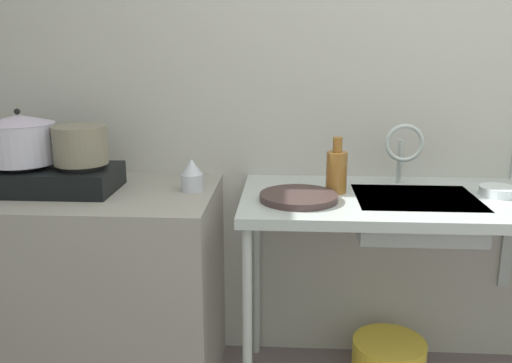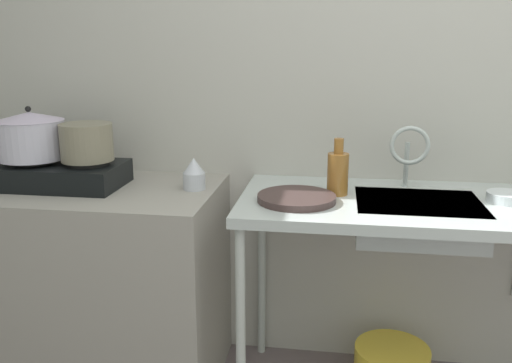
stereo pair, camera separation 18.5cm
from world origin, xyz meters
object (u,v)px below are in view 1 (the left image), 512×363
object	(u,v)px
percolator	(192,175)
faucet	(404,146)
pot_on_left_burner	(20,139)
bucket_on_floor	(388,363)
bottle_by_sink	(337,170)
frying_pan	(299,197)
pot_on_right_burner	(80,145)
small_bowl_on_drainboard	(498,191)
sink_basin	(415,214)
stove	(54,178)

from	to	relation	value
percolator	faucet	distance (m)	0.87
pot_on_left_burner	bucket_on_floor	size ratio (longest dim) A/B	0.88
bottle_by_sink	bucket_on_floor	bearing A→B (deg)	3.04
percolator	faucet	size ratio (longest dim) A/B	0.49
frying_pan	bucket_on_floor	size ratio (longest dim) A/B	0.94
pot_on_right_burner	bottle_by_sink	size ratio (longest dim) A/B	0.94
pot_on_right_burner	bucket_on_floor	size ratio (longest dim) A/B	0.67
bottle_by_sink	bucket_on_floor	distance (m)	0.90
small_bowl_on_drainboard	bottle_by_sink	bearing A→B (deg)	179.01
pot_on_right_burner	faucet	bearing A→B (deg)	6.45
percolator	bottle_by_sink	bearing A→B (deg)	0.78
percolator	bucket_on_floor	xyz separation A→B (m)	(0.84, 0.02, -0.83)
sink_basin	bucket_on_floor	world-z (taller)	sink_basin
sink_basin	stove	bearing A→B (deg)	179.56
stove	percolator	distance (m)	0.56
pot_on_left_burner	bottle_by_sink	bearing A→B (deg)	1.96
percolator	frying_pan	xyz separation A→B (m)	(0.43, -0.12, -0.05)
pot_on_left_burner	percolator	xyz separation A→B (m)	(0.68, 0.04, -0.15)
pot_on_right_burner	small_bowl_on_drainboard	distance (m)	1.66
percolator	frying_pan	world-z (taller)	percolator
frying_pan	bottle_by_sink	xyz separation A→B (m)	(0.15, 0.12, 0.08)
sink_basin	bucket_on_floor	bearing A→B (deg)	125.78
pot_on_right_burner	sink_basin	distance (m)	1.35
percolator	stove	bearing A→B (deg)	-176.39
sink_basin	faucet	size ratio (longest dim) A/B	1.75
frying_pan	small_bowl_on_drainboard	bearing A→B (deg)	8.16
stove	frying_pan	world-z (taller)	stove
faucet	stove	bearing A→B (deg)	-174.10
pot_on_left_burner	small_bowl_on_drainboard	size ratio (longest dim) A/B	1.92
faucet	small_bowl_on_drainboard	distance (m)	0.40
sink_basin	bucket_on_floor	xyz separation A→B (m)	(-0.05, 0.07, -0.70)
bottle_by_sink	sink_basin	bearing A→B (deg)	-10.05
stove	sink_basin	distance (m)	1.45
small_bowl_on_drainboard	pot_on_left_burner	bearing A→B (deg)	-179.02
bucket_on_floor	percolator	bearing A→B (deg)	-178.52
sink_basin	small_bowl_on_drainboard	distance (m)	0.34
pot_on_left_burner	faucet	size ratio (longest dim) A/B	1.04
stove	pot_on_left_burner	xyz separation A→B (m)	(-0.12, -0.00, 0.16)
frying_pan	sink_basin	bearing A→B (deg)	8.57
faucet	bucket_on_floor	xyz separation A→B (m)	(-0.02, -0.09, -0.94)
faucet	bottle_by_sink	distance (m)	0.31
sink_basin	small_bowl_on_drainboard	world-z (taller)	small_bowl_on_drainboard
pot_on_left_burner	frying_pan	world-z (taller)	pot_on_left_burner
pot_on_right_burner	sink_basin	world-z (taller)	pot_on_right_burner
bottle_by_sink	bucket_on_floor	world-z (taller)	bottle_by_sink
small_bowl_on_drainboard	bottle_by_sink	distance (m)	0.64
pot_on_right_burner	frying_pan	xyz separation A→B (m)	(0.86, -0.08, -0.18)
stove	percolator	xyz separation A→B (m)	(0.56, 0.04, 0.01)
small_bowl_on_drainboard	bucket_on_floor	xyz separation A→B (m)	(-0.37, 0.02, -0.79)
faucet	small_bowl_on_drainboard	bearing A→B (deg)	-17.91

